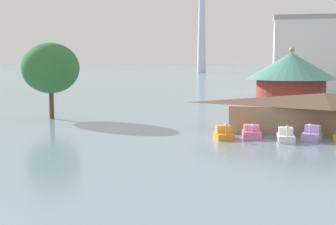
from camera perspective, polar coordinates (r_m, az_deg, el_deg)
pedal_boat_orange at (r=43.30m, az=7.03°, el=-2.65°), size 2.24×2.83×1.65m
pedal_boat_pink at (r=44.07m, az=10.50°, el=-2.53°), size 1.95×2.51×1.53m
pedal_boat_white at (r=42.86m, az=14.64°, el=-2.89°), size 1.58×2.58×1.64m
pedal_boat_lavender at (r=44.11m, az=17.73°, el=-2.64°), size 2.22×2.99×1.71m
boathouse at (r=49.66m, az=19.02°, el=0.10°), size 20.62×8.05×4.05m
green_roof_pavilion at (r=62.57m, az=15.24°, el=3.98°), size 11.96×11.96×9.18m
shoreline_tree_tall_left at (r=59.49m, az=-14.61°, el=5.44°), size 7.28×7.28×9.69m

